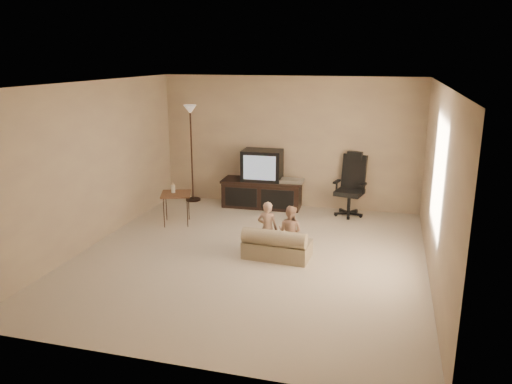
% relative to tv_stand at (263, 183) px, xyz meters
% --- Properties ---
extents(floor, '(5.50, 5.50, 0.00)m').
position_rel_tv_stand_xyz_m(floor, '(0.45, -2.49, -0.47)').
color(floor, '#B4A48F').
rests_on(floor, ground).
extents(room_shell, '(5.50, 5.50, 5.50)m').
position_rel_tv_stand_xyz_m(room_shell, '(0.45, -2.49, 1.05)').
color(room_shell, white).
rests_on(room_shell, floor).
extents(tv_stand, '(1.59, 0.63, 1.12)m').
position_rel_tv_stand_xyz_m(tv_stand, '(0.00, 0.00, 0.00)').
color(tv_stand, black).
rests_on(tv_stand, floor).
extents(office_chair, '(0.65, 0.67, 1.16)m').
position_rel_tv_stand_xyz_m(office_chair, '(1.69, -0.07, -0.05)').
color(office_chair, black).
rests_on(office_chair, floor).
extents(side_table, '(0.64, 0.64, 0.75)m').
position_rel_tv_stand_xyz_m(side_table, '(-1.21, -1.38, 0.07)').
color(side_table, brown).
rests_on(side_table, floor).
extents(floor_lamp, '(0.30, 0.30, 1.93)m').
position_rel_tv_stand_xyz_m(floor_lamp, '(-1.48, 0.06, 0.94)').
color(floor_lamp, '#301D15').
rests_on(floor_lamp, floor).
extents(child_sofa, '(0.98, 0.60, 0.47)m').
position_rel_tv_stand_xyz_m(child_sofa, '(0.83, -2.44, -0.28)').
color(child_sofa, tan).
rests_on(child_sofa, floor).
extents(toddler_left, '(0.31, 0.23, 0.83)m').
position_rel_tv_stand_xyz_m(toddler_left, '(0.68, -2.38, -0.05)').
color(toddler_left, tan).
rests_on(toddler_left, floor).
extents(toddler_right, '(0.42, 0.30, 0.78)m').
position_rel_tv_stand_xyz_m(toddler_right, '(1.01, -2.33, -0.08)').
color(toddler_right, tan).
rests_on(toddler_right, floor).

